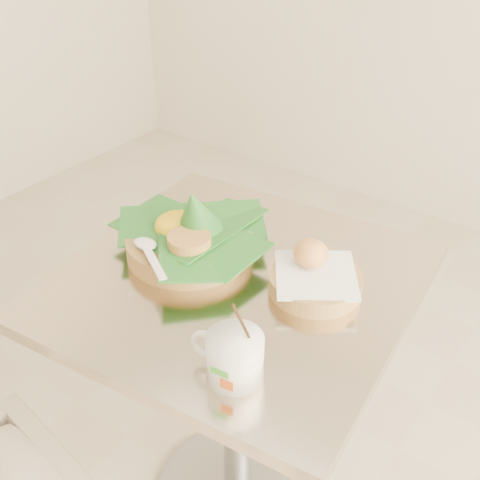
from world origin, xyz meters
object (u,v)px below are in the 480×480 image
Objects in this scene: rice_basket at (189,235)px; coffee_mug at (233,355)px; cafe_table at (237,355)px; bread_basket at (315,277)px.

coffee_mug is (0.30, -0.23, -0.00)m from rice_basket.
rice_basket is at bearing 175.70° from cafe_table.
bread_basket is (0.15, 0.06, 0.25)m from cafe_table.
bread_basket is at bearing 23.02° from cafe_table.
rice_basket reaches higher than cafe_table.
cafe_table is 0.30m from rice_basket.
rice_basket is at bearing 142.02° from coffee_mug.
coffee_mug reaches higher than bread_basket.
coffee_mug is at bearing -37.98° from rice_basket.
rice_basket is 1.56× the size of bread_basket.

